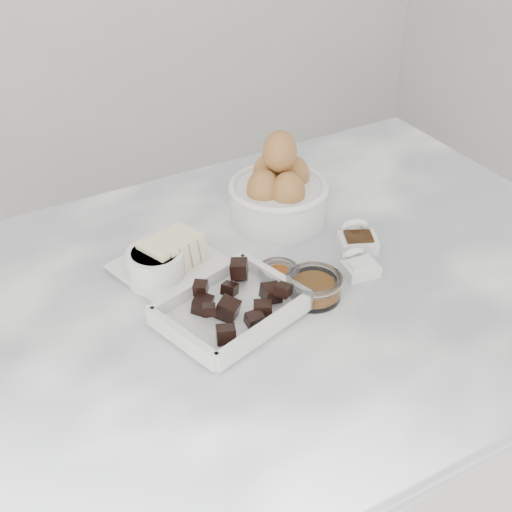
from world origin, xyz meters
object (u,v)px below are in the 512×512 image
Objects in this scene: chocolate_dish at (231,306)px; salt_spoon at (358,265)px; butter_plate at (170,261)px; zest_bowl at (278,275)px; vanilla_spoon at (357,238)px; honey_bowl at (314,287)px; egg_bowl at (278,192)px; sugar_ramekin at (156,265)px.

chocolate_dish is 0.23m from salt_spoon.
salt_spoon is at bearing -28.94° from butter_plate.
chocolate_dish is 0.11m from zest_bowl.
vanilla_spoon is (0.17, 0.02, 0.00)m from zest_bowl.
honey_bowl is at bearing -150.25° from vanilla_spoon.
vanilla_spoon is (0.30, -0.08, -0.01)m from butter_plate.
honey_bowl is (0.16, -0.16, -0.00)m from butter_plate.
egg_bowl is (0.20, 0.20, 0.03)m from chocolate_dish.
butter_plate reaches higher than vanilla_spoon.
sugar_ramekin is (-0.06, 0.14, 0.01)m from chocolate_dish.
honey_bowl is at bearing -62.92° from zest_bowl.
sugar_ramekin is at bearing -166.39° from egg_bowl.
salt_spoon is (0.26, -0.14, -0.01)m from butter_plate.
zest_bowl is 0.13m from salt_spoon.
butter_plate is at bearing 102.10° from chocolate_dish.
salt_spoon is at bearing 0.33° from chocolate_dish.
salt_spoon is (0.10, 0.02, -0.01)m from honey_bowl.
egg_bowl is at bearing 45.05° from chocolate_dish.
honey_bowl is 0.16m from vanilla_spoon.
vanilla_spoon is at bearing 12.83° from chocolate_dish.
vanilla_spoon is (0.07, -0.14, -0.04)m from egg_bowl.
butter_plate is at bearing 14.32° from sugar_ramekin.
chocolate_dish is 0.28m from vanilla_spoon.
salt_spoon is (0.23, 0.00, -0.01)m from chocolate_dish.
sugar_ramekin is 1.37× the size of zest_bowl.
salt_spoon is (0.03, -0.20, -0.04)m from egg_bowl.
vanilla_spoon is (0.27, 0.06, -0.01)m from chocolate_dish.
salt_spoon reaches higher than zest_bowl.
chocolate_dish is 2.67× the size of honey_bowl.
chocolate_dish is 1.32× the size of egg_bowl.
sugar_ramekin is at bearing 154.46° from salt_spoon.
chocolate_dish is at bearing 172.56° from honey_bowl.
sugar_ramekin is at bearing 166.81° from vanilla_spoon.
zest_bowl is at bearing -38.26° from butter_plate.
salt_spoon is at bearing -81.88° from egg_bowl.
sugar_ramekin is 0.51× the size of egg_bowl.
salt_spoon is (0.13, -0.04, -0.00)m from zest_bowl.
vanilla_spoon reaches higher than honey_bowl.
salt_spoon is (0.29, -0.14, -0.02)m from sugar_ramekin.
zest_bowl is at bearing -172.30° from vanilla_spoon.
chocolate_dish is 3.53× the size of zest_bowl.
egg_bowl is 0.23m from honey_bowl.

